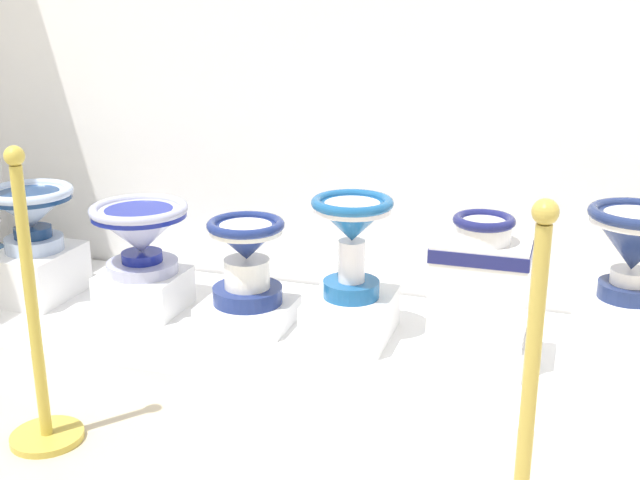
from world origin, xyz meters
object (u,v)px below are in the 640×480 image
object	(u,v)px
plinth_block_rightmost	(476,349)
plinth_block_central_ornate	(38,273)
antique_toilet_central_ornate	(30,209)
plinth_block_leftmost	(248,312)
antique_toilet_broad_patterned	(352,229)
plinth_block_slender_white	(144,290)
plinth_block_broad_patterned	(351,316)
antique_toilet_slender_white	(140,230)
plinth_block_squat_floral	(623,332)
antique_toilet_leftmost	(246,253)
stanchion_post_near_right	(522,474)
antique_toilet_squat_floral	(635,241)
antique_toilet_rightmost	(480,278)
stanchion_post_near_left	(38,356)

from	to	relation	value
plinth_block_rightmost	plinth_block_central_ornate	bearing A→B (deg)	178.05
antique_toilet_central_ornate	plinth_block_leftmost	world-z (taller)	antique_toilet_central_ornate
plinth_block_rightmost	antique_toilet_broad_patterned	bearing A→B (deg)	170.55
plinth_block_slender_white	plinth_block_broad_patterned	size ratio (longest dim) A/B	0.91
antique_toilet_broad_patterned	plinth_block_central_ornate	bearing A→B (deg)	-179.31
antique_toilet_slender_white	plinth_block_squat_floral	distance (m)	2.01
antique_toilet_leftmost	stanchion_post_near_right	size ratio (longest dim) A/B	0.36
antique_toilet_slender_white	plinth_block_leftmost	world-z (taller)	antique_toilet_slender_white
antique_toilet_squat_floral	stanchion_post_near_right	bearing A→B (deg)	-104.50
antique_toilet_slender_white	plinth_block_squat_floral	size ratio (longest dim) A/B	1.09
antique_toilet_rightmost	antique_toilet_squat_floral	xyz separation A→B (m)	(0.52, 0.14, 0.16)
antique_toilet_central_ornate	plinth_block_rightmost	size ratio (longest dim) A/B	1.07
plinth_block_slender_white	stanchion_post_near_left	world-z (taller)	stanchion_post_near_left
plinth_block_slender_white	plinth_block_squat_floral	distance (m)	2.00
antique_toilet_squat_floral	plinth_block_rightmost	bearing A→B (deg)	-165.11
antique_toilet_slender_white	antique_toilet_leftmost	distance (m)	0.50
stanchion_post_near_right	antique_toilet_central_ornate	bearing A→B (deg)	155.26
stanchion_post_near_right	plinth_block_squat_floral	bearing A→B (deg)	75.50
plinth_block_central_ornate	antique_toilet_central_ornate	world-z (taller)	antique_toilet_central_ornate
antique_toilet_broad_patterned	antique_toilet_squat_floral	size ratio (longest dim) A/B	1.19
plinth_block_central_ornate	antique_toilet_squat_floral	size ratio (longest dim) A/B	1.14
plinth_block_broad_patterned	plinth_block_rightmost	distance (m)	0.53
plinth_block_broad_patterned	stanchion_post_near_right	size ratio (longest dim) A/B	0.38
plinth_block_broad_patterned	stanchion_post_near_right	world-z (taller)	stanchion_post_near_right
plinth_block_squat_floral	plinth_block_rightmost	bearing A→B (deg)	-165.11
plinth_block_central_ornate	antique_toilet_squat_floral	xyz separation A→B (m)	(2.54, 0.07, 0.38)
plinth_block_central_ornate	plinth_block_squat_floral	distance (m)	2.54
stanchion_post_near_right	plinth_block_central_ornate	bearing A→B (deg)	155.26
plinth_block_rightmost	plinth_block_leftmost	bearing A→B (deg)	175.06
antique_toilet_central_ornate	plinth_block_broad_patterned	distance (m)	1.53
plinth_block_slender_white	stanchion_post_near_left	distance (m)	0.94
plinth_block_leftmost	antique_toilet_rightmost	world-z (taller)	antique_toilet_rightmost
plinth_block_central_ornate	plinth_block_leftmost	world-z (taller)	plinth_block_central_ornate
antique_toilet_broad_patterned	antique_toilet_rightmost	bearing A→B (deg)	-9.45
plinth_block_rightmost	stanchion_post_near_left	world-z (taller)	stanchion_post_near_left
antique_toilet_slender_white	stanchion_post_near_left	size ratio (longest dim) A/B	0.42
plinth_block_slender_white	antique_toilet_squat_floral	size ratio (longest dim) A/B	1.01
antique_toilet_broad_patterned	plinth_block_rightmost	size ratio (longest dim) A/B	1.14
antique_toilet_central_ornate	stanchion_post_near_left	distance (m)	1.15
plinth_block_central_ornate	antique_toilet_squat_floral	world-z (taller)	antique_toilet_squat_floral
antique_toilet_rightmost	plinth_block_squat_floral	world-z (taller)	antique_toilet_rightmost
antique_toilet_broad_patterned	stanchion_post_near_right	world-z (taller)	stanchion_post_near_right
antique_toilet_broad_patterned	plinth_block_squat_floral	xyz separation A→B (m)	(1.04, 0.05, -0.32)
plinth_block_central_ornate	plinth_block_leftmost	xyz separation A→B (m)	(1.04, 0.02, -0.07)
plinth_block_leftmost	stanchion_post_near_right	world-z (taller)	stanchion_post_near_right
antique_toilet_leftmost	antique_toilet_broad_patterned	size ratio (longest dim) A/B	0.88
antique_toilet_broad_patterned	antique_toilet_squat_floral	distance (m)	1.04
plinth_block_broad_patterned	antique_toilet_squat_floral	world-z (taller)	antique_toilet_squat_floral
antique_toilet_slender_white	plinth_block_squat_floral	world-z (taller)	antique_toilet_slender_white
plinth_block_squat_floral	antique_toilet_central_ornate	bearing A→B (deg)	-178.40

